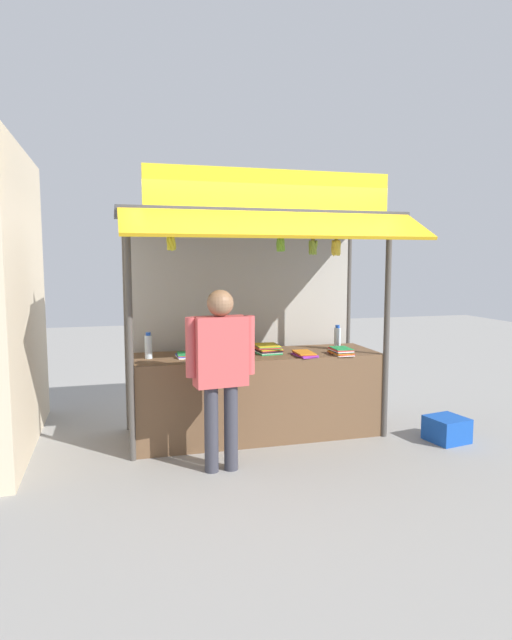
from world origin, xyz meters
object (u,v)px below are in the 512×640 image
Objects in this scene: water_bottle_front_left at (206,342)px; plastic_crate at (447,429)px; magazine_stack_center at (305,354)px; banana_bunch_rightmost at (336,248)px; magazine_stack_mid_right at (267,349)px; banana_bunch_leftmost at (313,247)px; banana_bunch_inner_left at (280,245)px; magazine_stack_far_left at (188,355)px; water_bottle_front_right at (337,338)px; vendor_person at (221,363)px; banana_bunch_inner_right at (171,243)px; water_bottle_right at (222,341)px; water_bottle_mid_left at (148,346)px; magazine_stack_back_right at (341,351)px.

plastic_crate is at bearing -20.52° from water_bottle_front_left.
magazine_stack_center is 1.08× the size of banana_bunch_rightmost.
magazine_stack_mid_right reaches higher than plastic_crate.
banana_bunch_inner_left is at bearing -179.74° from banana_bunch_leftmost.
banana_bunch_leftmost is (1.12, -0.48, 1.06)m from magazine_stack_far_left.
water_bottle_front_right is at bearing 2.11° from magazine_stack_far_left.
water_bottle_front_right reaches higher than magazine_stack_far_left.
vendor_person is at bearing -148.73° from water_bottle_front_right.
banana_bunch_inner_right is at bearing -169.86° from magazine_stack_center.
banana_bunch_inner_left is at bearing 179.96° from banana_bunch_rightmost.
banana_bunch_inner_right is (-0.58, -0.66, 0.99)m from water_bottle_right.
water_bottle_mid_left is 1.21m from magazine_stack_mid_right.
magazine_stack_far_left is at bearing 148.85° from banana_bunch_inner_left.
water_bottle_front_right is 1.04× the size of magazine_stack_far_left.
banana_bunch_rightmost reaches higher than magazine_stack_center.
water_bottle_front_right is 0.92× the size of banana_bunch_leftmost.
magazine_stack_back_right is 1.09× the size of banana_bunch_inner_left.
banana_bunch_leftmost reaches higher than magazine_stack_back_right.
water_bottle_mid_left is 0.99× the size of water_bottle_front_right.
water_bottle_mid_left is at bearing 109.85° from banana_bunch_inner_right.
water_bottle_front_right is 1.05× the size of banana_bunch_inner_right.
water_bottle_mid_left is at bearing 171.36° from magazine_stack_back_right.
banana_bunch_inner_right is (0.18, -0.51, 0.98)m from water_bottle_mid_left.
magazine_stack_center is 1.11× the size of banana_bunch_leftmost.
water_bottle_mid_left reaches higher than plastic_crate.
plastic_crate is (1.71, -0.20, -1.84)m from banana_bunch_inner_left.
magazine_stack_center is 1.74m from banana_bunch_inner_right.
banana_bunch_rightmost and banana_bunch_inner_right have the same top height.
banana_bunch_leftmost reaches higher than water_bottle_front_right.
magazine_stack_mid_right is at bearing 87.47° from banana_bunch_inner_left.
banana_bunch_rightmost is 0.56m from banana_bunch_inner_left.
magazine_stack_far_left is at bearing -178.87° from magazine_stack_mid_right.
water_bottle_front_right is at bearing 31.94° from magazine_stack_center.
banana_bunch_inner_right reaches higher than magazine_stack_mid_right.
magazine_stack_far_left is 2.71m from plastic_crate.
vendor_person is (0.16, -0.83, 0.07)m from magazine_stack_far_left.
water_bottle_front_right is at bearing -155.27° from vendor_person.
magazine_stack_back_right is 0.76m from magazine_stack_mid_right.
banana_bunch_inner_right is 0.16× the size of vendor_person.
banana_bunch_inner_left is at bearing -48.00° from water_bottle_front_left.
water_bottle_front_right reaches higher than magazine_stack_center.
water_bottle_front_left is 0.97× the size of banana_bunch_inner_left.
magazine_stack_back_right is 1.48m from vendor_person.
magazine_stack_center is 1.14m from vendor_person.
banana_bunch_inner_left is (0.80, -0.49, 1.08)m from magazine_stack_far_left.
water_bottle_front_left is 0.90× the size of magazine_stack_back_right.
magazine_stack_mid_right is 1.99m from plastic_crate.
magazine_stack_mid_right is 1.17m from banana_bunch_inner_left.
water_bottle_mid_left is 1.04× the size of water_bottle_front_left.
banana_bunch_rightmost is 1.03× the size of banana_bunch_leftmost.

